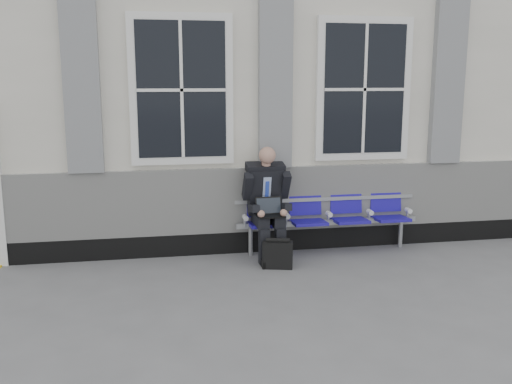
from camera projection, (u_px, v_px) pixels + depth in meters
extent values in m
plane|color=slate|center=(373.00, 282.00, 6.84)|extent=(70.00, 70.00, 0.00)
cube|color=silver|center=(301.00, 96.00, 9.81)|extent=(14.00, 4.00, 4.20)
cube|color=black|center=(335.00, 237.00, 8.23)|extent=(14.00, 0.10, 0.30)
cube|color=silver|center=(336.00, 196.00, 8.11)|extent=(14.00, 0.08, 0.90)
cube|color=gray|center=(81.00, 78.00, 7.17)|extent=(0.45, 0.14, 2.40)
cube|color=gray|center=(275.00, 78.00, 7.61)|extent=(0.45, 0.14, 2.40)
cube|color=gray|center=(448.00, 78.00, 8.05)|extent=(0.45, 0.14, 2.40)
cube|color=white|center=(181.00, 90.00, 7.44)|extent=(1.35, 0.10, 1.95)
cube|color=black|center=(182.00, 90.00, 7.39)|extent=(1.15, 0.02, 1.75)
cube|color=white|center=(363.00, 89.00, 7.88)|extent=(1.35, 0.10, 1.95)
cube|color=black|center=(365.00, 89.00, 7.83)|extent=(1.15, 0.02, 1.75)
cube|color=#9EA0A3|center=(328.00, 222.00, 7.99)|extent=(2.60, 0.07, 0.07)
cube|color=#9EA0A3|center=(326.00, 199.00, 8.04)|extent=(2.60, 0.05, 0.05)
cylinder|color=#9EA0A3|center=(251.00, 241.00, 7.84)|extent=(0.06, 0.06, 0.39)
cylinder|color=#9EA0A3|center=(400.00, 234.00, 8.23)|extent=(0.06, 0.06, 0.39)
cube|color=#180B9B|center=(266.00, 224.00, 7.75)|extent=(0.46, 0.42, 0.07)
cube|color=#180B9B|center=(263.00, 202.00, 7.90)|extent=(0.46, 0.10, 0.40)
cube|color=#180B9B|center=(309.00, 222.00, 7.85)|extent=(0.46, 0.42, 0.07)
cube|color=#180B9B|center=(305.00, 201.00, 8.00)|extent=(0.46, 0.10, 0.40)
cube|color=#180B9B|center=(350.00, 220.00, 7.96)|extent=(0.46, 0.42, 0.07)
cube|color=#180B9B|center=(346.00, 199.00, 8.11)|extent=(0.46, 0.10, 0.40)
cube|color=#180B9B|center=(391.00, 219.00, 8.06)|extent=(0.46, 0.42, 0.07)
cube|color=#180B9B|center=(385.00, 198.00, 8.22)|extent=(0.46, 0.10, 0.40)
cylinder|color=white|center=(245.00, 218.00, 7.71)|extent=(0.07, 0.12, 0.07)
cylinder|color=white|center=(287.00, 216.00, 7.81)|extent=(0.07, 0.12, 0.07)
cylinder|color=white|center=(329.00, 214.00, 7.91)|extent=(0.07, 0.12, 0.07)
cylinder|color=white|center=(370.00, 212.00, 8.02)|extent=(0.07, 0.12, 0.07)
cylinder|color=white|center=(408.00, 210.00, 8.12)|extent=(0.07, 0.12, 0.07)
cube|color=black|center=(265.00, 262.00, 7.41)|extent=(0.13, 0.28, 0.10)
cube|color=black|center=(281.00, 261.00, 7.45)|extent=(0.13, 0.28, 0.10)
cube|color=black|center=(264.00, 247.00, 7.43)|extent=(0.13, 0.14, 0.47)
cube|color=black|center=(280.00, 246.00, 7.47)|extent=(0.13, 0.14, 0.47)
cube|color=black|center=(260.00, 220.00, 7.60)|extent=(0.17, 0.49, 0.15)
cube|color=black|center=(276.00, 219.00, 7.64)|extent=(0.17, 0.49, 0.15)
cube|color=black|center=(265.00, 191.00, 7.76)|extent=(0.46, 0.38, 0.68)
cube|color=#A9B9DE|center=(267.00, 191.00, 7.63)|extent=(0.11, 0.10, 0.38)
cube|color=blue|center=(267.00, 193.00, 7.62)|extent=(0.05, 0.08, 0.32)
cube|color=black|center=(265.00, 168.00, 7.66)|extent=(0.52, 0.27, 0.15)
cylinder|color=tan|center=(266.00, 163.00, 7.60)|extent=(0.12, 0.12, 0.11)
sphere|color=tan|center=(267.00, 155.00, 7.51)|extent=(0.23, 0.23, 0.23)
cube|color=black|center=(248.00, 187.00, 7.58)|extent=(0.12, 0.31, 0.40)
cube|color=black|center=(285.00, 185.00, 7.69)|extent=(0.12, 0.31, 0.40)
cube|color=black|center=(254.00, 208.00, 7.46)|extent=(0.11, 0.34, 0.15)
cube|color=black|center=(285.00, 207.00, 7.55)|extent=(0.11, 0.34, 0.15)
sphere|color=tan|center=(261.00, 214.00, 7.34)|extent=(0.10, 0.10, 0.10)
sphere|color=tan|center=(284.00, 213.00, 7.40)|extent=(0.10, 0.10, 0.10)
cube|color=black|center=(271.00, 216.00, 7.46)|extent=(0.36, 0.26, 0.02)
cube|color=black|center=(269.00, 205.00, 7.56)|extent=(0.36, 0.11, 0.23)
cube|color=black|center=(269.00, 206.00, 7.55)|extent=(0.32, 0.08, 0.19)
cube|color=black|center=(278.00, 255.00, 7.31)|extent=(0.41, 0.25, 0.35)
cylinder|color=black|center=(278.00, 240.00, 7.27)|extent=(0.31, 0.14, 0.06)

